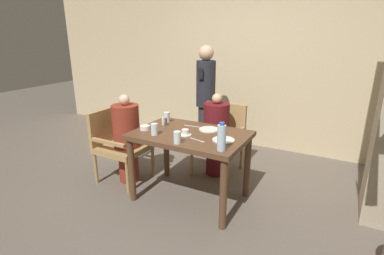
{
  "coord_description": "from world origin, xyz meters",
  "views": [
    {
      "loc": [
        1.43,
        -2.61,
        1.78
      ],
      "look_at": [
        0.0,
        0.04,
        0.82
      ],
      "focal_mm": 28.0,
      "sensor_mm": 36.0,
      "label": 1
    }
  ],
  "objects_px": {
    "standing_host": "(206,98)",
    "glass_tall_mid": "(154,129)",
    "bowl_small": "(145,128)",
    "glass_tall_far": "(167,117)",
    "diner_in_far_chair": "(216,134)",
    "plate_main_right": "(223,140)",
    "diner_in_left_chair": "(127,138)",
    "water_bottle": "(222,137)",
    "chair_far_side": "(220,135)",
    "teacup_with_saucer": "(185,133)",
    "glass_tall_near": "(177,137)",
    "chair_left_side": "(118,141)",
    "plate_main_left": "(209,129)"
  },
  "relations": [
    {
      "from": "plate_main_right",
      "to": "standing_host",
      "type": "bearing_deg",
      "value": 122.71
    },
    {
      "from": "diner_in_far_chair",
      "to": "glass_tall_far",
      "type": "xyz_separation_m",
      "value": [
        -0.43,
        -0.46,
        0.28
      ]
    },
    {
      "from": "glass_tall_near",
      "to": "glass_tall_far",
      "type": "distance_m",
      "value": 0.72
    },
    {
      "from": "diner_in_left_chair",
      "to": "plate_main_left",
      "type": "relative_size",
      "value": 4.99
    },
    {
      "from": "plate_main_right",
      "to": "bowl_small",
      "type": "distance_m",
      "value": 0.89
    },
    {
      "from": "bowl_small",
      "to": "diner_in_left_chair",
      "type": "bearing_deg",
      "value": 160.93
    },
    {
      "from": "plate_main_left",
      "to": "plate_main_right",
      "type": "xyz_separation_m",
      "value": [
        0.27,
        -0.23,
        0.0
      ]
    },
    {
      "from": "plate_main_right",
      "to": "water_bottle",
      "type": "distance_m",
      "value": 0.28
    },
    {
      "from": "plate_main_right",
      "to": "chair_far_side",
      "type": "bearing_deg",
      "value": 114.61
    },
    {
      "from": "chair_far_side",
      "to": "teacup_with_saucer",
      "type": "bearing_deg",
      "value": -90.92
    },
    {
      "from": "bowl_small",
      "to": "glass_tall_far",
      "type": "relative_size",
      "value": 0.92
    },
    {
      "from": "chair_left_side",
      "to": "glass_tall_near",
      "type": "height_order",
      "value": "glass_tall_near"
    },
    {
      "from": "chair_left_side",
      "to": "glass_tall_mid",
      "type": "bearing_deg",
      "value": -17.25
    },
    {
      "from": "chair_left_side",
      "to": "diner_in_left_chair",
      "type": "relative_size",
      "value": 0.81
    },
    {
      "from": "bowl_small",
      "to": "water_bottle",
      "type": "xyz_separation_m",
      "value": [
        0.96,
        -0.16,
        0.1
      ]
    },
    {
      "from": "glass_tall_near",
      "to": "glass_tall_far",
      "type": "xyz_separation_m",
      "value": [
        -0.47,
        0.54,
        0.0
      ]
    },
    {
      "from": "chair_left_side",
      "to": "glass_tall_near",
      "type": "relative_size",
      "value": 7.39
    },
    {
      "from": "chair_far_side",
      "to": "plate_main_right",
      "type": "xyz_separation_m",
      "value": [
        0.4,
        -0.86,
        0.28
      ]
    },
    {
      "from": "teacup_with_saucer",
      "to": "water_bottle",
      "type": "height_order",
      "value": "water_bottle"
    },
    {
      "from": "glass_tall_near",
      "to": "glass_tall_mid",
      "type": "distance_m",
      "value": 0.35
    },
    {
      "from": "diner_in_left_chair",
      "to": "diner_in_far_chair",
      "type": "relative_size",
      "value": 1.03
    },
    {
      "from": "standing_host",
      "to": "plate_main_left",
      "type": "xyz_separation_m",
      "value": [
        0.54,
        -1.02,
        -0.09
      ]
    },
    {
      "from": "diner_in_far_chair",
      "to": "plate_main_right",
      "type": "height_order",
      "value": "diner_in_far_chair"
    },
    {
      "from": "standing_host",
      "to": "glass_tall_far",
      "type": "relative_size",
      "value": 13.44
    },
    {
      "from": "chair_far_side",
      "to": "plate_main_right",
      "type": "bearing_deg",
      "value": -65.39
    },
    {
      "from": "glass_tall_near",
      "to": "glass_tall_mid",
      "type": "height_order",
      "value": "same"
    },
    {
      "from": "teacup_with_saucer",
      "to": "glass_tall_near",
      "type": "distance_m",
      "value": 0.25
    },
    {
      "from": "chair_far_side",
      "to": "standing_host",
      "type": "relative_size",
      "value": 0.55
    },
    {
      "from": "teacup_with_saucer",
      "to": "water_bottle",
      "type": "bearing_deg",
      "value": -23.09
    },
    {
      "from": "water_bottle",
      "to": "chair_left_side",
      "type": "bearing_deg",
      "value": 169.04
    },
    {
      "from": "diner_in_left_chair",
      "to": "water_bottle",
      "type": "bearing_deg",
      "value": -12.08
    },
    {
      "from": "standing_host",
      "to": "glass_tall_mid",
      "type": "relative_size",
      "value": 13.44
    },
    {
      "from": "glass_tall_mid",
      "to": "glass_tall_far",
      "type": "height_order",
      "value": "same"
    },
    {
      "from": "standing_host",
      "to": "water_bottle",
      "type": "relative_size",
      "value": 6.11
    },
    {
      "from": "diner_in_far_chair",
      "to": "glass_tall_far",
      "type": "relative_size",
      "value": 8.93
    },
    {
      "from": "chair_far_side",
      "to": "teacup_with_saucer",
      "type": "xyz_separation_m",
      "value": [
        -0.01,
        -0.9,
        0.3
      ]
    },
    {
      "from": "water_bottle",
      "to": "teacup_with_saucer",
      "type": "bearing_deg",
      "value": 156.91
    },
    {
      "from": "chair_left_side",
      "to": "bowl_small",
      "type": "xyz_separation_m",
      "value": [
        0.52,
        -0.13,
        0.3
      ]
    },
    {
      "from": "bowl_small",
      "to": "glass_tall_near",
      "type": "distance_m",
      "value": 0.56
    },
    {
      "from": "standing_host",
      "to": "plate_main_left",
      "type": "distance_m",
      "value": 1.16
    },
    {
      "from": "diner_in_far_chair",
      "to": "plate_main_left",
      "type": "height_order",
      "value": "diner_in_far_chair"
    },
    {
      "from": "standing_host",
      "to": "teacup_with_saucer",
      "type": "height_order",
      "value": "standing_host"
    },
    {
      "from": "diner_in_left_chair",
      "to": "glass_tall_mid",
      "type": "height_order",
      "value": "diner_in_left_chair"
    },
    {
      "from": "glass_tall_mid",
      "to": "bowl_small",
      "type": "bearing_deg",
      "value": 154.82
    },
    {
      "from": "plate_main_left",
      "to": "bowl_small",
      "type": "distance_m",
      "value": 0.7
    },
    {
      "from": "water_bottle",
      "to": "plate_main_left",
      "type": "bearing_deg",
      "value": 125.91
    },
    {
      "from": "diner_in_far_chair",
      "to": "plate_main_left",
      "type": "distance_m",
      "value": 0.55
    },
    {
      "from": "plate_main_right",
      "to": "water_bottle",
      "type": "height_order",
      "value": "water_bottle"
    },
    {
      "from": "chair_left_side",
      "to": "glass_tall_far",
      "type": "xyz_separation_m",
      "value": [
        0.58,
        0.22,
        0.33
      ]
    },
    {
      "from": "standing_host",
      "to": "plate_main_right",
      "type": "height_order",
      "value": "standing_host"
    }
  ]
}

